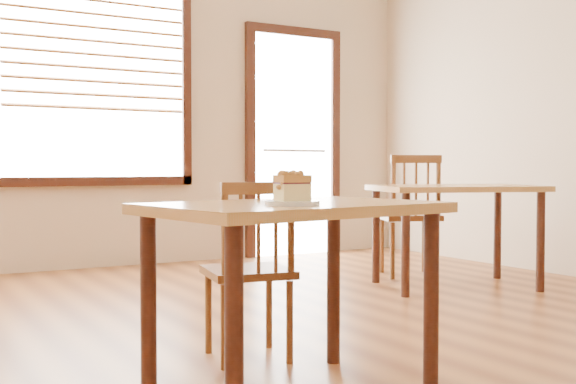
# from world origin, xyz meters

# --- Properties ---
(window_right) EXTENTS (1.76, 0.10, 1.96)m
(window_right) POSITION_xyz_m (0.30, 3.97, 1.81)
(window_right) COLOR white
(window_right) RESTS_ON room_shell
(entry_door) EXTENTS (1.08, 0.06, 2.29)m
(entry_door) POSITION_xyz_m (2.30, 3.98, 1.20)
(entry_door) COLOR white
(entry_door) RESTS_ON ground
(cafe_table_main) EXTENTS (1.15, 0.85, 0.75)m
(cafe_table_main) POSITION_xyz_m (-0.02, 0.04, 0.63)
(cafe_table_main) COLOR #AF8344
(cafe_table_main) RESTS_ON ground
(cafe_chair_main) EXTENTS (0.44, 0.44, 0.83)m
(cafe_chair_main) POSITION_xyz_m (0.09, 0.62, 0.42)
(cafe_chair_main) COLOR brown
(cafe_chair_main) RESTS_ON ground
(cafe_table_second) EXTENTS (1.33, 1.09, 0.75)m
(cafe_table_second) POSITION_xyz_m (2.31, 1.66, 0.65)
(cafe_table_second) COLOR #AF8344
(cafe_table_second) RESTS_ON ground
(cafe_chair_second) EXTENTS (0.59, 0.59, 0.99)m
(cafe_chair_second) POSITION_xyz_m (2.37, 2.23, 0.50)
(cafe_chair_second) COLOR brown
(cafe_chair_second) RESTS_ON ground
(plate) EXTENTS (0.20, 0.20, 0.02)m
(plate) POSITION_xyz_m (-0.11, -0.10, 0.76)
(plate) COLOR white
(plate) RESTS_ON cafe_table_main
(cake_slice) EXTENTS (0.12, 0.09, 0.11)m
(cake_slice) POSITION_xyz_m (-0.11, -0.11, 0.82)
(cake_slice) COLOR #F5DD8A
(cake_slice) RESTS_ON plate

